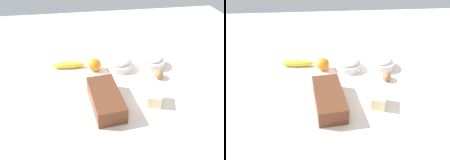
{
  "view_description": "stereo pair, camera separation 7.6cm",
  "coord_description": "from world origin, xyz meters",
  "views": [
    {
      "loc": [
        -0.96,
        0.15,
        0.72
      ],
      "look_at": [
        0.0,
        0.0,
        0.04
      ],
      "focal_mm": 36.73,
      "sensor_mm": 36.0,
      "label": 1
    },
    {
      "loc": [
        -0.97,
        0.08,
        0.72
      ],
      "look_at": [
        0.0,
        0.0,
        0.04
      ],
      "focal_mm": 36.73,
      "sensor_mm": 36.0,
      "label": 2
    }
  ],
  "objects": [
    {
      "name": "loaf_pan",
      "position": [
        -0.15,
        0.05,
        0.04
      ],
      "size": [
        0.29,
        0.16,
        0.08
      ],
      "rotation": [
        0.0,
        0.0,
        0.11
      ],
      "color": "brown",
      "rests_on": "ground_plane"
    },
    {
      "name": "flour_bowl",
      "position": [
        0.17,
        -0.07,
        0.03
      ],
      "size": [
        0.15,
        0.15,
        0.07
      ],
      "color": "white",
      "rests_on": "ground_plane"
    },
    {
      "name": "orange_fruit",
      "position": [
        0.17,
        0.07,
        0.04
      ],
      "size": [
        0.07,
        0.07,
        0.07
      ],
      "primitive_type": "sphere",
      "color": "orange",
      "rests_on": "ground_plane"
    },
    {
      "name": "sugar_bowl",
      "position": [
        0.17,
        -0.27,
        0.03
      ],
      "size": [
        0.15,
        0.15,
        0.07
      ],
      "color": "white",
      "rests_on": "ground_plane"
    },
    {
      "name": "egg_near_butter",
      "position": [
        0.04,
        -0.27,
        0.02
      ],
      "size": [
        0.08,
        0.06,
        0.05
      ],
      "primitive_type": "ellipsoid",
      "rotation": [
        0.0,
        1.57,
        5.97
      ],
      "color": "#A97144",
      "rests_on": "ground_plane"
    },
    {
      "name": "banana",
      "position": [
        0.22,
        0.23,
        0.02
      ],
      "size": [
        0.06,
        0.19,
        0.04
      ],
      "primitive_type": "ellipsoid",
      "rotation": [
        0.0,
        0.0,
        4.64
      ],
      "color": "yellow",
      "rests_on": "ground_plane"
    },
    {
      "name": "butter_block",
      "position": [
        -0.16,
        -0.18,
        0.03
      ],
      "size": [
        0.11,
        0.09,
        0.06
      ],
      "primitive_type": "cube",
      "rotation": [
        0.0,
        0.0,
        -0.31
      ],
      "color": "#F4EDB2",
      "rests_on": "ground_plane"
    },
    {
      "name": "ground_plane",
      "position": [
        0.0,
        0.0,
        -0.01
      ],
      "size": [
        2.4,
        2.4,
        0.02
      ],
      "primitive_type": "cube",
      "color": "beige"
    }
  ]
}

